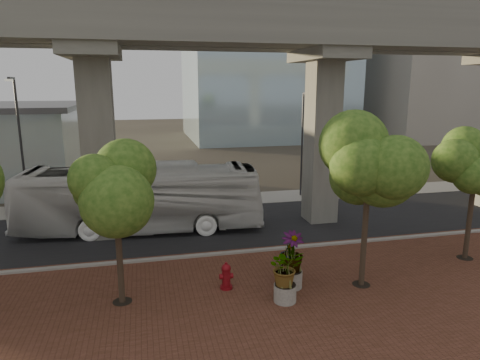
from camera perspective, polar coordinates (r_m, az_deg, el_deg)
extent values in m
plane|color=#3A332A|center=(22.07, -2.04, -7.97)|extent=(160.00, 160.00, 0.00)
cube|color=brown|center=(15.03, 4.10, -18.36)|extent=(70.00, 13.00, 0.06)
cube|color=black|center=(23.91, -2.96, -6.28)|extent=(90.00, 8.00, 0.04)
cube|color=#99958F|center=(20.21, -0.94, -9.71)|extent=(70.00, 0.25, 0.16)
cube|color=#99958F|center=(29.11, -4.86, -2.83)|extent=(90.00, 3.00, 0.06)
cube|color=gray|center=(21.23, -2.49, 20.03)|extent=(72.00, 2.40, 1.80)
cube|color=gray|center=(24.36, -3.95, 19.05)|extent=(72.00, 2.40, 1.80)
cube|color=gray|center=(25.63, -4.42, 21.88)|extent=(72.00, 0.12, 1.00)
cube|color=#A9A398|center=(70.29, 24.51, 14.98)|extent=(18.00, 16.00, 24.00)
imported|color=white|center=(23.46, -13.03, -2.45)|extent=(13.08, 4.26, 3.58)
cylinder|color=maroon|center=(17.03, -1.84, -14.06)|extent=(0.48, 0.48, 0.11)
cylinder|color=maroon|center=(16.86, -1.85, -12.89)|extent=(0.32, 0.32, 0.77)
sphere|color=maroon|center=(16.70, -1.86, -11.70)|extent=(0.37, 0.37, 0.37)
cylinder|color=maroon|center=(16.63, -1.86, -11.16)|extent=(0.11, 0.11, 0.13)
cylinder|color=maroon|center=(16.84, -1.85, -12.69)|extent=(0.53, 0.21, 0.21)
cylinder|color=#A49C94|center=(16.09, 6.02, -14.75)|extent=(0.82, 0.82, 0.64)
imported|color=#285115|center=(15.66, 6.10, -11.48)|extent=(1.83, 1.83, 1.37)
cylinder|color=#A19B92|center=(17.12, 6.83, -12.95)|extent=(0.85, 0.85, 0.66)
imported|color=#285115|center=(16.68, 6.94, -9.49)|extent=(2.09, 2.09, 1.57)
cylinder|color=#9B948C|center=(17.45, 6.57, -12.49)|extent=(0.81, 0.81, 0.63)
imported|color=#285115|center=(17.06, 6.66, -9.46)|extent=(1.81, 1.81, 1.36)
cylinder|color=#4C382B|center=(16.01, -15.74, -10.32)|extent=(0.22, 0.22, 3.17)
cylinder|color=black|center=(16.68, -15.41, -15.34)|extent=(0.70, 0.70, 0.01)
cylinder|color=#4C382B|center=(17.29, 16.20, -7.91)|extent=(0.22, 0.22, 3.56)
cylinder|color=black|center=(17.98, 15.85, -13.23)|extent=(0.70, 0.70, 0.01)
cylinder|color=#4C382B|center=(21.69, 28.24, -4.88)|extent=(0.22, 0.22, 3.48)
cylinder|color=black|center=(22.23, 27.77, -9.16)|extent=(0.70, 0.70, 0.01)
cylinder|color=#2D2D32|center=(28.48, -27.12, 3.78)|extent=(0.14, 0.14, 8.06)
cube|color=#2D2D32|center=(27.76, -28.21, 11.86)|extent=(0.15, 1.01, 0.15)
cube|color=silver|center=(27.27, -28.46, 11.63)|extent=(0.40, 0.20, 0.12)
cylinder|color=#2C2C30|center=(30.09, 8.26, 4.55)|extent=(0.12, 0.12, 7.13)
cube|color=#2C2C30|center=(29.39, 8.80, 11.32)|extent=(0.13, 0.89, 0.13)
cube|color=silver|center=(28.98, 9.13, 11.12)|extent=(0.36, 0.18, 0.11)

